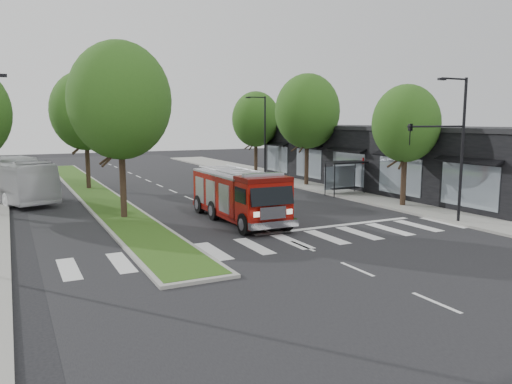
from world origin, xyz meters
The scene contains 14 objects.
ground centered at (0.00, 0.00, 0.00)m, with size 140.00×140.00×0.00m, color black.
sidewalk_right centered at (12.50, 10.00, 0.07)m, with size 5.00×80.00×0.15m, color gray.
median centered at (-6.00, 18.00, 0.08)m, with size 3.00×50.00×0.15m.
storefront_row centered at (17.00, 10.00, 2.50)m, with size 8.00×30.00×5.00m, color black.
bus_shelter centered at (11.20, 8.15, 2.04)m, with size 3.20×1.60×2.61m.
tree_right_near centered at (11.50, 2.00, 5.51)m, with size 4.40×4.40×8.05m.
tree_right_mid centered at (11.50, 14.00, 6.49)m, with size 5.60×5.60×9.72m.
tree_right_far centered at (11.50, 24.00, 5.84)m, with size 5.00×5.00×8.73m.
tree_median_near centered at (-6.00, 6.00, 6.81)m, with size 5.80×5.80×10.16m.
tree_median_far centered at (-6.00, 20.00, 6.49)m, with size 5.60×5.60×9.72m.
streetlight_right_near centered at (9.61, -3.50, 4.67)m, with size 4.08×0.22×8.00m.
streetlight_right_far centered at (10.35, 20.00, 4.48)m, with size 2.11×0.20×8.00m.
fire_engine centered at (-0.22, 2.58, 1.47)m, with size 2.78×8.84×3.06m.
city_bus centered at (-12.00, 16.63, 1.59)m, with size 2.67×11.41×3.18m, color silver.
Camera 1 is at (-11.81, -22.97, 5.71)m, focal length 35.00 mm.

